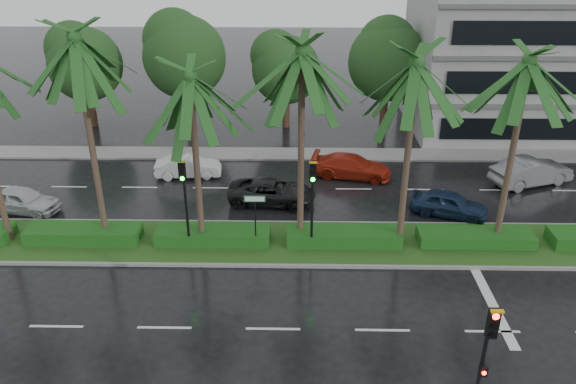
{
  "coord_description": "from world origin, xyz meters",
  "views": [
    {
      "loc": [
        0.84,
        -21.29,
        13.46
      ],
      "look_at": [
        0.43,
        1.5,
        2.44
      ],
      "focal_mm": 35.0,
      "sensor_mm": 36.0,
      "label": 1
    }
  ],
  "objects_px": {
    "car_blue": "(449,204)",
    "street_sign": "(255,208)",
    "car_silver": "(22,200)",
    "signal_near": "(483,364)",
    "signal_median_left": "(184,192)",
    "car_white": "(188,167)",
    "car_grey": "(531,171)",
    "car_red": "(352,166)",
    "car_darkgrey": "(272,192)"
  },
  "relations": [
    {
      "from": "signal_near",
      "to": "car_red",
      "type": "height_order",
      "value": "signal_near"
    },
    {
      "from": "signal_near",
      "to": "car_blue",
      "type": "distance_m",
      "value": 13.75
    },
    {
      "from": "car_silver",
      "to": "car_grey",
      "type": "relative_size",
      "value": 0.82
    },
    {
      "from": "car_silver",
      "to": "car_grey",
      "type": "distance_m",
      "value": 27.47
    },
    {
      "from": "car_red",
      "to": "signal_near",
      "type": "bearing_deg",
      "value": -162.64
    },
    {
      "from": "car_white",
      "to": "car_grey",
      "type": "relative_size",
      "value": 0.81
    },
    {
      "from": "street_sign",
      "to": "car_white",
      "type": "distance_m",
      "value": 9.37
    },
    {
      "from": "car_darkgrey",
      "to": "car_red",
      "type": "xyz_separation_m",
      "value": [
        4.5,
        3.44,
        0.03
      ]
    },
    {
      "from": "car_red",
      "to": "street_sign",
      "type": "bearing_deg",
      "value": 159.73
    },
    {
      "from": "car_silver",
      "to": "street_sign",
      "type": "bearing_deg",
      "value": -93.97
    },
    {
      "from": "signal_median_left",
      "to": "car_blue",
      "type": "height_order",
      "value": "signal_median_left"
    },
    {
      "from": "signal_near",
      "to": "car_grey",
      "type": "xyz_separation_m",
      "value": [
        8.04,
        17.25,
        -1.73
      ]
    },
    {
      "from": "car_darkgrey",
      "to": "car_grey",
      "type": "bearing_deg",
      "value": -75.63
    },
    {
      "from": "street_sign",
      "to": "signal_near",
      "type": "bearing_deg",
      "value": -54.66
    },
    {
      "from": "signal_near",
      "to": "car_grey",
      "type": "bearing_deg",
      "value": 65.01
    },
    {
      "from": "street_sign",
      "to": "car_darkgrey",
      "type": "height_order",
      "value": "street_sign"
    },
    {
      "from": "car_blue",
      "to": "car_grey",
      "type": "xyz_separation_m",
      "value": [
        5.54,
        3.86,
        0.12
      ]
    },
    {
      "from": "signal_near",
      "to": "street_sign",
      "type": "bearing_deg",
      "value": 125.34
    },
    {
      "from": "car_silver",
      "to": "car_blue",
      "type": "xyz_separation_m",
      "value": [
        21.66,
        0.0,
        -0.01
      ]
    },
    {
      "from": "signal_median_left",
      "to": "car_white",
      "type": "relative_size",
      "value": 1.15
    },
    {
      "from": "car_silver",
      "to": "car_blue",
      "type": "bearing_deg",
      "value": -77.83
    },
    {
      "from": "street_sign",
      "to": "car_white",
      "type": "xyz_separation_m",
      "value": [
        -4.5,
        8.08,
        -1.5
      ]
    },
    {
      "from": "signal_median_left",
      "to": "car_darkgrey",
      "type": "relative_size",
      "value": 0.96
    },
    {
      "from": "street_sign",
      "to": "signal_median_left",
      "type": "bearing_deg",
      "value": -176.53
    },
    {
      "from": "signal_near",
      "to": "signal_median_left",
      "type": "bearing_deg",
      "value": 135.91
    },
    {
      "from": "car_silver",
      "to": "car_white",
      "type": "relative_size",
      "value": 1.02
    },
    {
      "from": "signal_median_left",
      "to": "car_darkgrey",
      "type": "height_order",
      "value": "signal_median_left"
    },
    {
      "from": "signal_median_left",
      "to": "car_red",
      "type": "height_order",
      "value": "signal_median_left"
    },
    {
      "from": "car_silver",
      "to": "car_red",
      "type": "height_order",
      "value": "car_red"
    },
    {
      "from": "car_blue",
      "to": "car_red",
      "type": "bearing_deg",
      "value": 65.21
    },
    {
      "from": "car_red",
      "to": "car_grey",
      "type": "relative_size",
      "value": 0.97
    },
    {
      "from": "car_blue",
      "to": "car_darkgrey",
      "type": "bearing_deg",
      "value": 103.49
    },
    {
      "from": "car_white",
      "to": "car_blue",
      "type": "bearing_deg",
      "value": -113.23
    },
    {
      "from": "car_silver",
      "to": "car_blue",
      "type": "relative_size",
      "value": 1.01
    },
    {
      "from": "signal_median_left",
      "to": "car_silver",
      "type": "bearing_deg",
      "value": 158.0
    },
    {
      "from": "car_blue",
      "to": "street_sign",
      "type": "bearing_deg",
      "value": 131.76
    },
    {
      "from": "signal_median_left",
      "to": "street_sign",
      "type": "xyz_separation_m",
      "value": [
        3.0,
        0.18,
        -0.87
      ]
    },
    {
      "from": "street_sign",
      "to": "car_red",
      "type": "distance_m",
      "value": 9.73
    },
    {
      "from": "street_sign",
      "to": "car_grey",
      "type": "height_order",
      "value": "street_sign"
    },
    {
      "from": "signal_near",
      "to": "street_sign",
      "type": "distance_m",
      "value": 12.11
    },
    {
      "from": "car_darkgrey",
      "to": "car_silver",
      "type": "bearing_deg",
      "value": 99.89
    },
    {
      "from": "street_sign",
      "to": "car_darkgrey",
      "type": "bearing_deg",
      "value": 84.02
    },
    {
      "from": "car_silver",
      "to": "car_darkgrey",
      "type": "height_order",
      "value": "car_silver"
    },
    {
      "from": "street_sign",
      "to": "car_silver",
      "type": "xyz_separation_m",
      "value": [
        -12.16,
        3.52,
        -1.47
      ]
    },
    {
      "from": "car_darkgrey",
      "to": "car_red",
      "type": "relative_size",
      "value": 1.0
    },
    {
      "from": "car_darkgrey",
      "to": "car_blue",
      "type": "distance_m",
      "value": 9.09
    },
    {
      "from": "car_white",
      "to": "car_silver",
      "type": "bearing_deg",
      "value": 115.58
    },
    {
      "from": "street_sign",
      "to": "car_white",
      "type": "bearing_deg",
      "value": 119.11
    },
    {
      "from": "signal_near",
      "to": "car_white",
      "type": "relative_size",
      "value": 1.15
    },
    {
      "from": "signal_near",
      "to": "car_white",
      "type": "xyz_separation_m",
      "value": [
        -11.5,
        17.95,
        -1.88
      ]
    }
  ]
}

